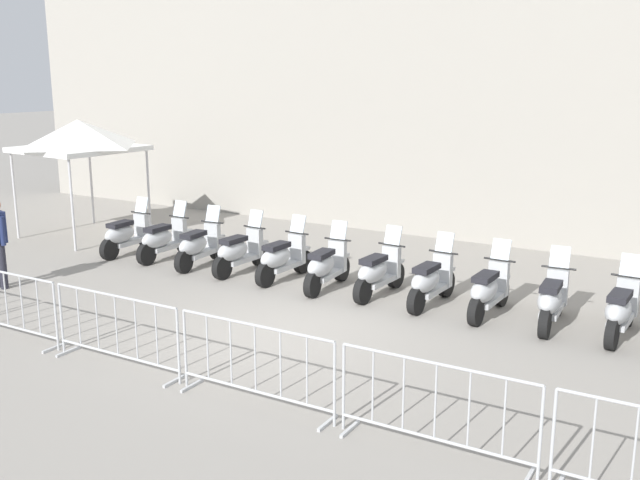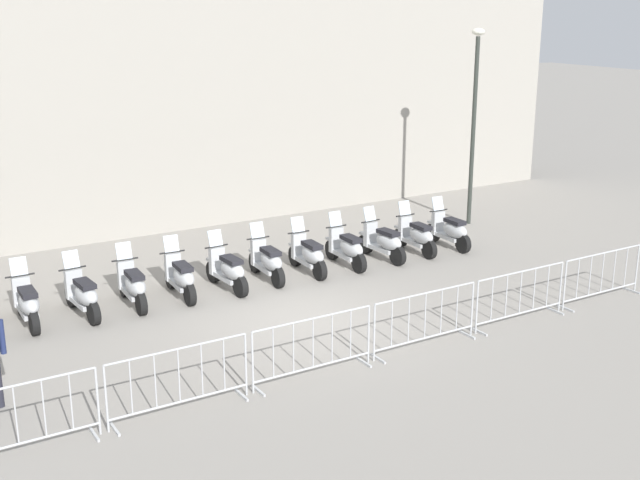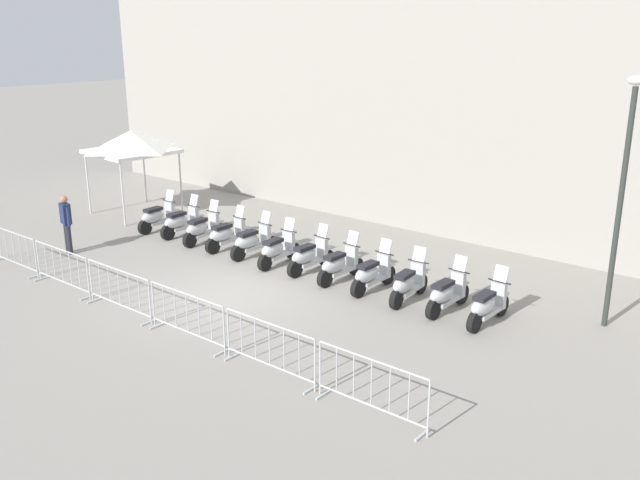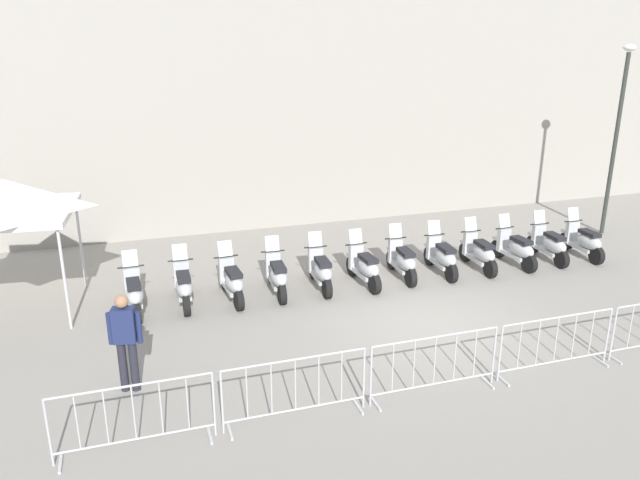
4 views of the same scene
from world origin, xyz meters
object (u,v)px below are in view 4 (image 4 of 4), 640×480
Objects in this scene: motorcycle_2 at (232,282)px; barrier_segment_3 at (555,344)px; barrier_segment_0 at (134,418)px; canopy_tent at (5,198)px; street_lamp at (618,122)px; motorcycle_4 at (321,271)px; motorcycle_7 at (442,257)px; motorcycle_3 at (277,276)px; barrier_segment_1 at (295,390)px; motorcycle_1 at (184,286)px; motorcycle_8 at (480,253)px; barrier_segment_2 at (434,366)px; motorcycle_11 at (584,241)px; officer_near_row_end at (125,337)px; motorcycle_5 at (365,267)px; motorcycle_6 at (403,261)px; motorcycle_0 at (134,293)px; motorcycle_9 at (516,249)px; motorcycle_10 at (550,245)px.

motorcycle_2 reaches higher than barrier_segment_3.
canopy_tent is (-2.67, 5.44, 1.99)m from barrier_segment_0.
street_lamp reaches higher than barrier_segment_0.
motorcycle_4 is 1.00× the size of motorcycle_7.
barrier_segment_1 is (-0.49, -4.86, 0.07)m from motorcycle_3.
motorcycle_1 is 5.00m from barrier_segment_0.
barrier_segment_2 is (-3.36, -5.06, 0.07)m from motorcycle_8.
motorcycle_4 is (3.14, 0.22, 0.00)m from motorcycle_1.
motorcycle_7 is 6.99m from barrier_segment_1.
street_lamp is 15.96m from canopy_tent.
canopy_tent is (-13.88, -0.28, 2.06)m from motorcycle_11.
canopy_tent is at bearing 123.22° from officer_near_row_end.
motorcycle_5 is at bearing 2.36° from motorcycle_3.
motorcycle_1 is 6.29m from motorcycle_7.
motorcycle_6 is (1.02, 0.21, 0.00)m from motorcycle_5.
motorcycle_6 is 0.59× the size of canopy_tent.
barrier_segment_1 is at bearing -174.87° from barrier_segment_2.
motorcycle_8 is at bearing 3.17° from motorcycle_6.
motorcycle_7 is (7.31, 0.65, 0.00)m from motorcycle_0.
barrier_segment_2 is at bearing -104.33° from motorcycle_6.
motorcycle_0 is 1.00× the size of motorcycle_1.
motorcycle_1 is 1.00× the size of motorcycle_4.
barrier_segment_2 is at bearing -123.58° from motorcycle_8.
motorcycle_1 is 2.10m from motorcycle_3.
motorcycle_0 and motorcycle_7 have the same top height.
motorcycle_5 reaches higher than barrier_segment_2.
motorcycle_6 is 1.00× the size of motorcycle_8.
motorcycle_2 is 4.95m from canopy_tent.
motorcycle_1 is at bearing -175.92° from motorcycle_4.
motorcycle_4 is at bearing -175.59° from motorcycle_9.
motorcycle_9 is (8.37, 0.63, 0.00)m from motorcycle_1.
motorcycle_11 is at bearing 4.29° from motorcycle_1.
motorcycle_3 is (3.12, 0.31, 0.00)m from motorcycle_0.
motorcycle_6 and motorcycle_10 have the same top height.
motorcycle_2 is at bearing 140.57° from barrier_segment_3.
motorcycle_2 is 4.78m from barrier_segment_1.
motorcycle_5 and motorcycle_7 have the same top height.
motorcycle_0 is 3.22m from canopy_tent.
motorcycle_5 is 5.24m from motorcycle_10.
motorcycle_5 is 0.32× the size of street_lamp.
motorcycle_7 is at bearing 37.63° from barrier_segment_0.
motorcycle_10 is at bearing 43.97° from barrier_segment_2.
barrier_segment_1 is 2.96m from officer_near_row_end.
barrier_segment_1 and barrier_segment_2 have the same top height.
motorcycle_8 is at bearing -174.72° from motorcycle_10.
officer_near_row_end is (-9.32, -3.91, 0.53)m from motorcycle_9.
street_lamp is at bearing 16.67° from motorcycle_6.
motorcycle_1 is 4.02m from canopy_tent.
motorcycle_3 is 5.82m from barrier_segment_0.
motorcycle_5 is at bearing 3.75° from motorcycle_2.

